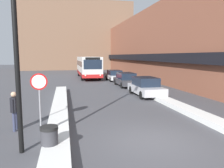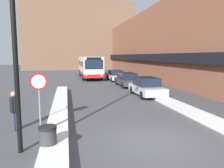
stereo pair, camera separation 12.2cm
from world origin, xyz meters
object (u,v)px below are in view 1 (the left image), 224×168
trash_bin (49,140)px  parked_car_back (115,75)px  city_bus (88,66)px  street_lamp (24,23)px  parked_car_front (146,87)px  pedestrian (14,107)px  parked_car_middle (126,79)px  stop_sign (39,88)px

trash_bin → parked_car_back: bearing=71.4°
city_bus → street_lamp: bearing=-100.6°
parked_car_front → pedestrian: size_ratio=2.48×
parked_car_middle → trash_bin: (-7.01, -15.33, -0.25)m
parked_car_back → pedestrian: size_ratio=2.46×
city_bus → pedestrian: (-5.62, -22.47, -0.68)m
parked_car_front → pedestrian: 10.95m
parked_car_front → parked_car_back: 11.30m
parked_car_back → street_lamp: bearing=-110.6°
parked_car_middle → trash_bin: bearing=-114.6°
parked_car_front → parked_car_middle: 5.85m
city_bus → trash_bin: (-4.00, -25.21, -1.23)m
trash_bin → street_lamp: bearing=153.2°
city_bus → trash_bin: city_bus is taller
city_bus → parked_car_front: (3.01, -15.73, -0.96)m
parked_car_back → pedestrian: 20.00m
parked_car_back → pedestrian: pedestrian is taller
parked_car_middle → street_lamp: 17.21m
stop_sign → parked_car_front: bearing=39.9°
parked_car_back → parked_car_front: bearing=-90.0°
parked_car_back → parked_car_middle: bearing=-90.0°
parked_car_front → street_lamp: street_lamp is taller
city_bus → trash_bin: size_ratio=11.52×
parked_car_middle → pedestrian: (-8.62, -12.59, 0.31)m
parked_car_back → trash_bin: 21.93m
street_lamp → trash_bin: street_lamp is taller
city_bus → street_lamp: (-4.68, -24.87, 2.57)m
parked_car_back → stop_sign: (-7.61, -17.66, 1.10)m
city_bus → stop_sign: bearing=-101.8°
parked_car_middle → trash_bin: 16.86m
parked_car_front → street_lamp: 12.45m
parked_car_back → street_lamp: 22.13m
pedestrian → trash_bin: bearing=-145.2°
city_bus → pedestrian: city_bus is taller
parked_car_front → trash_bin: (-7.01, -9.48, -0.27)m
city_bus → stop_sign: size_ratio=4.44×
parked_car_front → trash_bin: bearing=-126.5°
city_bus → parked_car_back: bearing=-55.8°
parked_car_back → pedestrian: (-8.62, -18.04, 0.34)m
stop_sign → trash_bin: 3.43m
street_lamp → trash_bin: 3.87m
parked_car_front → pedestrian: bearing=-142.0°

